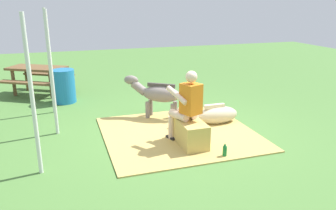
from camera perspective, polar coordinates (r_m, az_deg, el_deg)
ground_plane at (r=6.58m, az=1.63°, el=-4.46°), size 24.00×24.00×0.00m
hay_patch at (r=6.44m, az=1.89°, el=-4.83°), size 2.66×2.82×0.02m
hay_bale at (r=5.85m, az=3.98°, el=-4.97°), size 0.69×0.41×0.45m
person_seated at (r=5.80m, az=3.15°, el=0.16°), size 0.72×0.56×1.33m
pony_standing at (r=7.13m, az=-1.83°, el=1.91°), size 0.92×1.17×0.91m
pony_lying at (r=6.96m, az=7.68°, el=-1.71°), size 0.41×1.33×0.42m
soda_bottle at (r=5.56m, az=9.63°, el=-7.62°), size 0.07×0.07×0.24m
water_barrel at (r=8.72m, az=-17.28°, el=3.08°), size 0.55×0.55×0.83m
tent_pole_left at (r=5.00m, az=-22.10°, el=1.13°), size 0.06×0.06×2.31m
tent_pole_right at (r=7.83m, az=-19.52°, el=6.87°), size 0.06×0.06×2.31m
tent_pole_mid at (r=6.48m, az=-19.18°, el=4.92°), size 0.06×0.06×2.31m
picnic_bench at (r=9.70m, az=-21.33°, el=5.04°), size 1.89×1.96×0.75m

